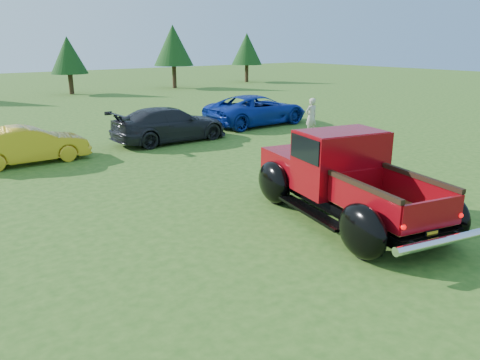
{
  "coord_description": "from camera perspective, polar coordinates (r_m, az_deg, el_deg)",
  "views": [
    {
      "loc": [
        -6.29,
        -7.56,
        4.06
      ],
      "look_at": [
        -0.29,
        0.2,
        1.13
      ],
      "focal_mm": 35.0,
      "sensor_mm": 36.0,
      "label": 1
    }
  ],
  "objects": [
    {
      "name": "show_car_yellow",
      "position": [
        17.58,
        -24.35,
        3.92
      ],
      "size": [
        3.91,
        1.46,
        1.28
      ],
      "primitive_type": "imported",
      "rotation": [
        0.0,
        0.0,
        1.54
      ],
      "color": "gold",
      "rests_on": "ground"
    },
    {
      "name": "pickup_truck",
      "position": [
        11.39,
        11.98,
        0.55
      ],
      "size": [
        3.63,
        5.87,
        2.06
      ],
      "rotation": [
        0.0,
        0.0,
        -0.23
      ],
      "color": "black",
      "rests_on": "ground"
    },
    {
      "name": "tree_mid_right",
      "position": [
        39.54,
        -20.22,
        14.08
      ],
      "size": [
        2.82,
        2.82,
        4.4
      ],
      "color": "#332114",
      "rests_on": "ground"
    },
    {
      "name": "show_car_grey",
      "position": [
        19.79,
        -8.54,
        6.72
      ],
      "size": [
        4.94,
        2.01,
        1.43
      ],
      "primitive_type": "imported",
      "rotation": [
        0.0,
        0.0,
        1.57
      ],
      "color": "black",
      "rests_on": "ground"
    },
    {
      "name": "show_car_blue",
      "position": [
        23.59,
        2.05,
        8.54
      ],
      "size": [
        5.37,
        2.5,
        1.49
      ],
      "primitive_type": "imported",
      "rotation": [
        0.0,
        0.0,
        1.57
      ],
      "color": "navy",
      "rests_on": "ground"
    },
    {
      "name": "ground",
      "position": [
        10.64,
        1.89,
        -5.81
      ],
      "size": [
        120.0,
        120.0,
        0.0
      ],
      "primitive_type": "plane",
      "color": "#2A5217",
      "rests_on": "ground"
    },
    {
      "name": "spectator",
      "position": [
        21.08,
        8.66,
        7.63
      ],
      "size": [
        0.63,
        0.44,
        1.65
      ],
      "primitive_type": "imported",
      "rotation": [
        0.0,
        0.0,
        3.07
      ],
      "color": "#AFA698",
      "rests_on": "ground"
    },
    {
      "name": "tree_east",
      "position": [
        42.74,
        -8.15,
        15.94
      ],
      "size": [
        3.46,
        3.46,
        5.4
      ],
      "color": "#332114",
      "rests_on": "ground"
    },
    {
      "name": "tree_far_east",
      "position": [
        48.65,
        0.83,
        15.68
      ],
      "size": [
        3.07,
        3.07,
        4.8
      ],
      "color": "#332114",
      "rests_on": "ground"
    }
  ]
}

